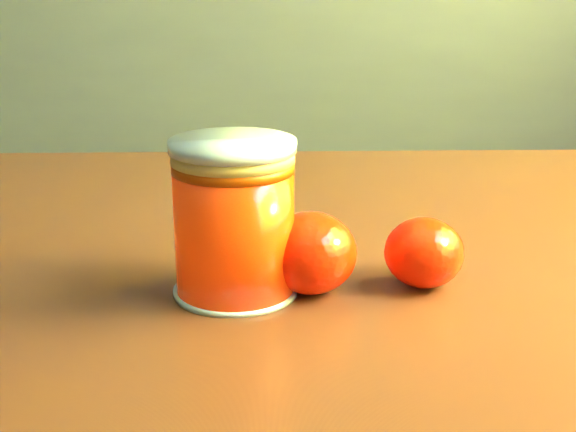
{
  "coord_description": "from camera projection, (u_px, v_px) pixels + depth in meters",
  "views": [
    {
      "loc": [
        0.99,
        -0.5,
        0.91
      ],
      "look_at": [
        0.96,
        0.02,
        0.75
      ],
      "focal_mm": 50.0,
      "sensor_mm": 36.0,
      "label": 1
    }
  ],
  "objects": [
    {
      "name": "orange_front",
      "position": [
        311.0,
        253.0,
        0.55
      ],
      "size": [
        0.08,
        0.08,
        0.06
      ],
      "primitive_type": "ellipsoid",
      "rotation": [
        0.0,
        0.0,
        0.4
      ],
      "color": "#FF2105",
      "rests_on": "table"
    },
    {
      "name": "juice_glass",
      "position": [
        234.0,
        219.0,
        0.54
      ],
      "size": [
        0.08,
        0.08,
        0.11
      ],
      "rotation": [
        0.0,
        0.0,
        -0.3
      ],
      "color": "#FF2F05",
      "rests_on": "table"
    },
    {
      "name": "table",
      "position": [
        351.0,
        342.0,
        0.68
      ],
      "size": [
        0.97,
        0.72,
        0.69
      ],
      "rotation": [
        0.0,
        0.0,
        0.08
      ],
      "color": "#5B2A16",
      "rests_on": "ground"
    },
    {
      "name": "orange_back",
      "position": [
        424.0,
        253.0,
        0.56
      ],
      "size": [
        0.07,
        0.07,
        0.05
      ],
      "primitive_type": "ellipsoid",
      "rotation": [
        0.0,
        0.0,
        0.33
      ],
      "color": "#FF2105",
      "rests_on": "table"
    }
  ]
}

